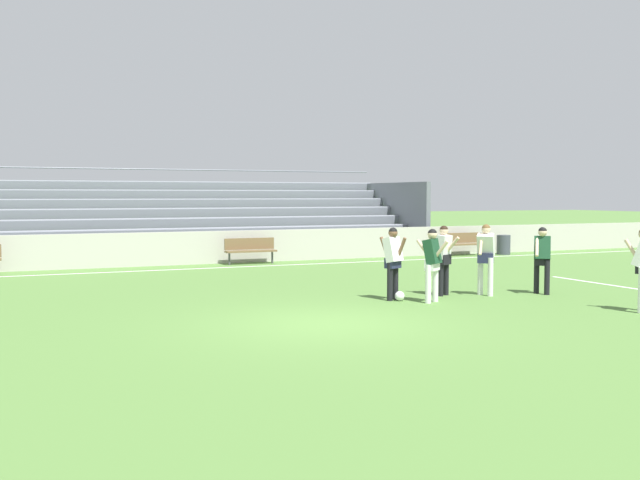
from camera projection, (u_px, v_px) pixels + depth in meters
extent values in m
plane|color=#517A38|center=(327.00, 324.00, 13.47)|extent=(160.00, 160.00, 0.00)
cube|color=white|center=(190.00, 269.00, 23.48)|extent=(44.00, 0.12, 0.01)
cube|color=white|center=(610.00, 285.00, 19.28)|extent=(0.12, 4.40, 0.01)
cube|color=#BCB7AD|center=(180.00, 248.00, 24.83)|extent=(48.00, 0.16, 1.14)
cube|color=#9EA3AD|center=(99.00, 254.00, 24.82)|extent=(26.30, 0.36, 0.08)
cube|color=slate|center=(100.00, 260.00, 24.65)|extent=(26.30, 0.04, 0.37)
cube|color=#9EA3AD|center=(96.00, 242.00, 25.50)|extent=(26.30, 0.36, 0.08)
cube|color=slate|center=(97.00, 248.00, 25.33)|extent=(26.30, 0.04, 0.37)
cube|color=#9EA3AD|center=(94.00, 231.00, 26.18)|extent=(26.30, 0.36, 0.08)
cube|color=slate|center=(95.00, 236.00, 26.00)|extent=(26.30, 0.04, 0.37)
cube|color=#9EA3AD|center=(91.00, 220.00, 26.85)|extent=(26.30, 0.36, 0.08)
cube|color=slate|center=(92.00, 225.00, 26.68)|extent=(26.30, 0.04, 0.37)
cube|color=#9EA3AD|center=(89.00, 210.00, 27.53)|extent=(26.30, 0.36, 0.08)
cube|color=slate|center=(90.00, 215.00, 27.36)|extent=(26.30, 0.04, 0.37)
cube|color=#9EA3AD|center=(87.00, 200.00, 28.21)|extent=(26.30, 0.36, 0.08)
cube|color=slate|center=(87.00, 205.00, 28.04)|extent=(26.30, 0.04, 0.37)
cube|color=#9EA3AD|center=(85.00, 190.00, 28.89)|extent=(26.30, 0.36, 0.08)
cube|color=slate|center=(85.00, 195.00, 28.71)|extent=(26.30, 0.04, 0.37)
cube|color=#9EA3AD|center=(82.00, 182.00, 29.56)|extent=(26.30, 0.36, 0.08)
cube|color=slate|center=(83.00, 186.00, 29.39)|extent=(26.30, 0.04, 0.37)
cube|color=slate|center=(394.00, 216.00, 32.39)|extent=(0.20, 5.71, 2.95)
cylinder|color=slate|center=(82.00, 168.00, 29.76)|extent=(26.30, 0.06, 0.06)
cube|color=brown|center=(251.00, 251.00, 25.11)|extent=(1.80, 0.40, 0.06)
cube|color=brown|center=(249.00, 244.00, 25.26)|extent=(1.80, 0.05, 0.40)
cylinder|color=#47474C|center=(229.00, 258.00, 24.81)|extent=(0.07, 0.07, 0.45)
cylinder|color=#47474C|center=(272.00, 257.00, 25.43)|extent=(0.07, 0.07, 0.45)
cube|color=brown|center=(463.00, 244.00, 28.59)|extent=(1.80, 0.40, 0.06)
cube|color=brown|center=(460.00, 238.00, 28.74)|extent=(1.80, 0.05, 0.40)
cylinder|color=#47474C|center=(446.00, 251.00, 28.29)|extent=(0.07, 0.07, 0.45)
cylinder|color=#47474C|center=(479.00, 249.00, 28.91)|extent=(0.07, 0.07, 0.45)
cylinder|color=#3D424C|center=(504.00, 245.00, 29.25)|extent=(0.55, 0.55, 0.79)
cylinder|color=black|center=(390.00, 282.00, 16.40)|extent=(0.13, 0.13, 0.87)
cylinder|color=black|center=(396.00, 281.00, 16.61)|extent=(0.13, 0.13, 0.87)
cube|color=#232847|center=(393.00, 263.00, 16.48)|extent=(0.42, 0.35, 0.24)
cube|color=white|center=(393.00, 250.00, 16.46)|extent=(0.49, 0.47, 0.60)
cylinder|color=brown|center=(385.00, 248.00, 16.53)|extent=(0.18, 0.29, 0.51)
cylinder|color=brown|center=(401.00, 248.00, 16.38)|extent=(0.18, 0.29, 0.51)
sphere|color=brown|center=(393.00, 233.00, 16.43)|extent=(0.21, 0.21, 0.21)
sphere|color=black|center=(393.00, 232.00, 16.43)|extent=(0.20, 0.20, 0.20)
cylinder|color=white|center=(428.00, 284.00, 16.01)|extent=(0.13, 0.13, 0.86)
cylinder|color=white|center=(435.00, 283.00, 16.26)|extent=(0.13, 0.13, 0.86)
cube|color=white|center=(432.00, 265.00, 16.11)|extent=(0.42, 0.38, 0.24)
cube|color=#194228|center=(432.00, 252.00, 16.09)|extent=(0.50, 0.49, 0.59)
cylinder|color=beige|center=(424.00, 249.00, 16.21)|extent=(0.28, 0.36, 0.45)
cylinder|color=beige|center=(440.00, 250.00, 15.96)|extent=(0.28, 0.36, 0.45)
sphere|color=beige|center=(432.00, 234.00, 16.06)|extent=(0.21, 0.21, 0.21)
sphere|color=black|center=(432.00, 233.00, 16.06)|extent=(0.20, 0.20, 0.20)
cylinder|color=beige|center=(632.00, 251.00, 14.91)|extent=(0.23, 0.33, 0.48)
cylinder|color=black|center=(446.00, 277.00, 17.34)|extent=(0.13, 0.13, 0.89)
cylinder|color=black|center=(441.00, 278.00, 17.15)|extent=(0.13, 0.13, 0.89)
cube|color=black|center=(444.00, 259.00, 17.22)|extent=(0.42, 0.36, 0.24)
cube|color=white|center=(444.00, 247.00, 17.20)|extent=(0.47, 0.42, 0.58)
cylinder|color=beige|center=(452.00, 246.00, 17.12)|extent=(0.25, 0.39, 0.44)
cylinder|color=beige|center=(436.00, 245.00, 17.28)|extent=(0.25, 0.39, 0.44)
sphere|color=beige|center=(444.00, 231.00, 17.18)|extent=(0.21, 0.21, 0.21)
sphere|color=black|center=(444.00, 230.00, 17.17)|extent=(0.20, 0.20, 0.20)
cylinder|color=white|center=(480.00, 276.00, 17.39)|extent=(0.13, 0.13, 0.92)
cylinder|color=white|center=(490.00, 277.00, 17.15)|extent=(0.13, 0.13, 0.92)
cube|color=#232847|center=(486.00, 258.00, 17.24)|extent=(0.41, 0.41, 0.24)
cube|color=white|center=(486.00, 245.00, 17.22)|extent=(0.55, 0.55, 0.60)
cylinder|color=beige|center=(491.00, 244.00, 17.36)|extent=(0.26, 0.26, 0.50)
cylinder|color=beige|center=(481.00, 244.00, 17.09)|extent=(0.26, 0.26, 0.50)
sphere|color=beige|center=(486.00, 229.00, 17.20)|extent=(0.21, 0.21, 0.21)
sphere|color=brown|center=(486.00, 228.00, 17.20)|extent=(0.20, 0.20, 0.20)
cylinder|color=black|center=(547.00, 277.00, 17.39)|extent=(0.13, 0.13, 0.84)
cylinder|color=black|center=(537.00, 276.00, 17.64)|extent=(0.13, 0.13, 0.84)
cube|color=black|center=(542.00, 260.00, 17.49)|extent=(0.42, 0.40, 0.24)
cube|color=#194228|center=(542.00, 248.00, 17.47)|extent=(0.52, 0.52, 0.60)
cylinder|color=beige|center=(537.00, 247.00, 17.35)|extent=(0.30, 0.34, 0.46)
cylinder|color=beige|center=(548.00, 246.00, 17.59)|extent=(0.30, 0.34, 0.46)
sphere|color=beige|center=(543.00, 232.00, 17.45)|extent=(0.21, 0.21, 0.21)
sphere|color=black|center=(543.00, 231.00, 17.45)|extent=(0.20, 0.20, 0.20)
sphere|color=white|center=(400.00, 296.00, 16.40)|extent=(0.22, 0.22, 0.22)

